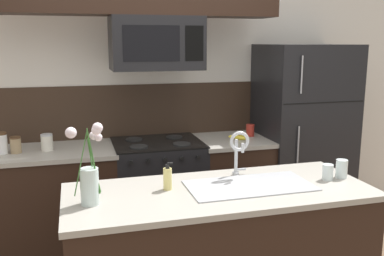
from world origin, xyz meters
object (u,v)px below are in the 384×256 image
object	(u,v)px
spare_glass	(342,169)
refrigerator	(301,137)
sink_faucet	(239,147)
microwave	(156,43)
stove_range	(158,192)
storage_jar_short	(47,142)
storage_jar_tall	(1,143)
storage_jar_medium	(16,145)
dish_soap_bottle	(168,178)
drinking_glass	(328,172)
flower_vase	(90,177)
banana_bunch	(238,137)
coffee_tin	(250,130)

from	to	relation	value
spare_glass	refrigerator	bearing A→B (deg)	71.03
sink_faucet	microwave	bearing A→B (deg)	107.45
stove_range	storage_jar_short	xyz separation A→B (m)	(-0.90, -0.01, 0.52)
refrigerator	spare_glass	bearing A→B (deg)	-108.97
storage_jar_tall	refrigerator	bearing A→B (deg)	0.81
stove_range	storage_jar_medium	distance (m)	1.25
dish_soap_bottle	drinking_glass	world-z (taller)	dish_soap_bottle
refrigerator	flower_vase	bearing A→B (deg)	-146.94
banana_bunch	storage_jar_short	bearing A→B (deg)	178.12
storage_jar_short	drinking_glass	world-z (taller)	storage_jar_short
microwave	refrigerator	size ratio (longest dim) A/B	0.43
flower_vase	microwave	bearing A→B (deg)	64.11
sink_faucet	dish_soap_bottle	bearing A→B (deg)	-167.00
coffee_tin	sink_faucet	size ratio (longest dim) A/B	0.36
banana_bunch	drinking_glass	xyz separation A→B (m)	(0.13, -1.21, 0.03)
stove_range	drinking_glass	xyz separation A→B (m)	(0.85, -1.27, 0.50)
storage_jar_medium	spare_glass	world-z (taller)	storage_jar_medium
microwave	sink_faucet	distance (m)	1.27
refrigerator	storage_jar_medium	world-z (taller)	refrigerator
sink_faucet	flower_vase	world-z (taller)	flower_vase
storage_jar_medium	banana_bunch	world-z (taller)	storage_jar_medium
spare_glass	flower_vase	size ratio (longest dim) A/B	0.26
storage_jar_short	dish_soap_bottle	world-z (taller)	dish_soap_bottle
storage_jar_tall	drinking_glass	world-z (taller)	storage_jar_tall
storage_jar_short	drinking_glass	xyz separation A→B (m)	(1.75, -1.26, -0.02)
refrigerator	flower_vase	world-z (taller)	refrigerator
storage_jar_medium	storage_jar_short	bearing A→B (deg)	4.52
storage_jar_medium	flower_vase	size ratio (longest dim) A/B	0.29
flower_vase	spare_glass	bearing A→B (deg)	1.35
storage_jar_short	spare_glass	size ratio (longest dim) A/B	1.14
spare_glass	banana_bunch	bearing A→B (deg)	101.15
storage_jar_medium	spare_glass	xyz separation A→B (m)	(2.10, -1.23, -0.01)
dish_soap_bottle	spare_glass	distance (m)	1.13
coffee_tin	dish_soap_bottle	world-z (taller)	dish_soap_bottle
microwave	storage_jar_tall	size ratio (longest dim) A/B	4.38
dish_soap_bottle	coffee_tin	bearing A→B (deg)	49.30
storage_jar_short	spare_glass	distance (m)	2.24
dish_soap_bottle	banana_bunch	bearing A→B (deg)	51.31
microwave	banana_bunch	distance (m)	1.10
storage_jar_short	dish_soap_bottle	size ratio (longest dim) A/B	0.82
microwave	spare_glass	size ratio (longest dim) A/B	6.29
refrigerator	drinking_glass	world-z (taller)	refrigerator
banana_bunch	drinking_glass	size ratio (longest dim) A/B	1.90
dish_soap_bottle	flower_vase	distance (m)	0.47
banana_bunch	spare_glass	bearing A→B (deg)	-78.85
sink_faucet	banana_bunch	bearing A→B (deg)	68.27
banana_bunch	spare_glass	size ratio (longest dim) A/B	1.61
storage_jar_short	spare_glass	world-z (taller)	storage_jar_short
microwave	sink_faucet	size ratio (longest dim) A/B	2.43
stove_range	microwave	distance (m)	1.30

